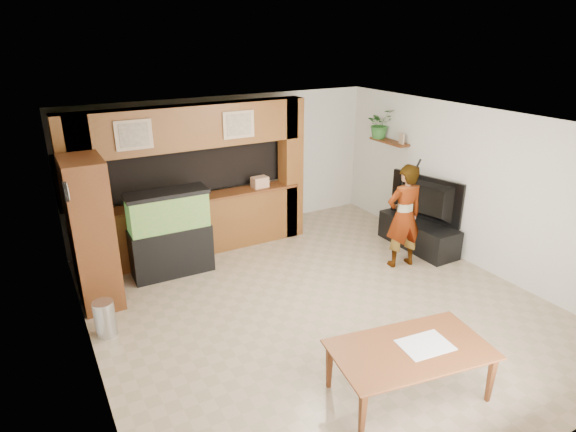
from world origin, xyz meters
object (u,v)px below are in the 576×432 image
television (422,200)px  pantry_cabinet (92,233)px  aquarium (170,234)px  person (404,216)px  dining_table (410,373)px

television → pantry_cabinet: bearing=66.1°
aquarium → person: 3.78m
pantry_cabinet → person: 4.77m
aquarium → television: bearing=-15.0°
pantry_cabinet → dining_table: bearing=-55.3°
aquarium → television: size_ratio=1.01×
aquarium → pantry_cabinet: bearing=-163.2°
pantry_cabinet → aquarium: (1.17, 0.33, -0.38)m
television → person: person is taller
pantry_cabinet → person: bearing=-15.2°
television → dining_table: bearing=120.7°
pantry_cabinet → aquarium: bearing=15.7°
pantry_cabinet → television: pantry_cabinet is taller
pantry_cabinet → person: size_ratio=1.22×
person → dining_table: 3.24m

